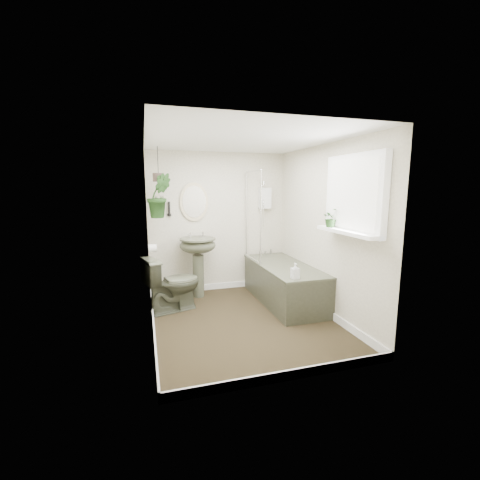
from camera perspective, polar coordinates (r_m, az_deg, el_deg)
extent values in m
cube|color=black|center=(4.36, 0.58, -14.18)|extent=(2.30, 2.80, 0.02)
cube|color=white|center=(4.04, 0.64, 17.57)|extent=(2.30, 2.80, 0.02)
cube|color=beige|center=(5.39, -3.85, 3.13)|extent=(2.30, 0.02, 2.30)
cube|color=beige|center=(2.75, 9.38, -3.01)|extent=(2.30, 0.02, 2.30)
cube|color=beige|center=(3.86, -16.05, 0.31)|extent=(0.02, 2.80, 2.30)
cube|color=beige|center=(4.52, 14.80, 1.64)|extent=(0.02, 2.80, 2.30)
cube|color=white|center=(4.34, 0.58, -13.46)|extent=(2.30, 2.80, 0.10)
cube|color=white|center=(5.53, 4.44, 7.44)|extent=(0.20, 0.10, 0.35)
ellipsoid|color=beige|center=(5.25, -8.15, 6.72)|extent=(0.46, 0.03, 0.62)
cylinder|color=black|center=(5.20, -12.48, 5.47)|extent=(0.04, 0.04, 0.22)
cylinder|color=white|center=(4.60, -15.29, -1.42)|extent=(0.11, 0.11, 0.11)
cube|color=white|center=(3.86, 19.65, 7.59)|extent=(0.08, 1.00, 0.90)
cube|color=white|center=(3.86, 18.47, 1.38)|extent=(0.18, 1.00, 0.04)
cube|color=white|center=(3.84, 19.10, 7.61)|extent=(0.01, 0.86, 0.76)
imported|color=#454837|center=(4.66, -11.89, -7.56)|extent=(0.86, 0.64, 0.79)
imported|color=black|center=(4.07, 15.88, 3.82)|extent=(0.21, 0.19, 0.23)
imported|color=black|center=(4.78, -14.17, 7.65)|extent=(0.39, 0.33, 0.64)
imported|color=black|center=(4.16, 9.77, -5.43)|extent=(0.09, 0.09, 0.20)
cylinder|color=#473932|center=(4.78, -14.29, 10.73)|extent=(0.16, 0.16, 0.12)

